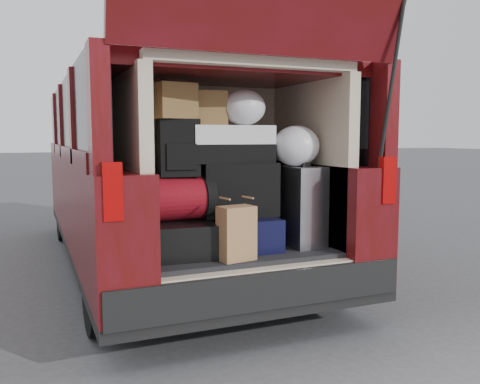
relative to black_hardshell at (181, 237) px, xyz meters
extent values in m
plane|color=#3D3D40|center=(0.37, -0.14, -0.66)|extent=(80.00, 80.00, 0.00)
cylinder|color=black|center=(-0.45, 0.26, -0.34)|extent=(0.24, 0.64, 0.64)
cylinder|color=black|center=(1.19, 0.26, -0.34)|extent=(0.24, 0.64, 0.64)
cylinder|color=black|center=(-0.45, 3.56, -0.34)|extent=(0.24, 0.64, 0.64)
cylinder|color=black|center=(1.19, 3.56, -0.34)|extent=(0.24, 0.64, 0.64)
cube|color=black|center=(0.37, 1.93, -0.40)|extent=(1.90, 4.85, 0.08)
cube|color=#500D07|center=(-0.42, 1.93, 0.04)|extent=(0.33, 4.85, 0.80)
cube|color=#500D07|center=(1.15, 1.93, 0.04)|extent=(0.33, 4.85, 0.80)
cube|color=#500D07|center=(0.37, 1.93, 1.07)|extent=(1.82, 4.46, 0.10)
cube|color=black|center=(-0.51, 1.83, 0.78)|extent=(0.12, 4.25, 0.68)
cube|color=black|center=(1.25, 1.83, 0.78)|extent=(0.12, 4.25, 0.68)
cube|color=black|center=(0.37, -0.43, -0.26)|extent=(1.86, 0.16, 0.22)
cube|color=#990505|center=(-0.49, -0.47, 0.36)|extent=(0.10, 0.06, 0.30)
cube|color=#990505|center=(1.23, -0.47, 0.36)|extent=(0.10, 0.06, 0.30)
cube|color=black|center=(0.37, 0.13, -0.14)|extent=(1.24, 1.05, 0.06)
cube|color=beige|center=(-0.29, 0.13, 0.47)|extent=(0.08, 1.05, 1.15)
cube|color=beige|center=(1.03, 0.13, 0.47)|extent=(0.08, 1.05, 1.15)
cube|color=beige|center=(0.37, 0.69, 0.47)|extent=(1.34, 0.06, 1.15)
cube|color=beige|center=(0.37, 0.13, 1.07)|extent=(1.34, 1.05, 0.06)
cylinder|color=black|center=(1.21, -0.54, 0.99)|extent=(0.02, 0.90, 0.76)
cube|color=black|center=(0.37, 0.13, -0.38)|extent=(1.24, 1.05, 0.55)
cube|color=black|center=(0.00, 0.00, 0.00)|extent=(0.43, 0.56, 0.21)
cube|color=black|center=(0.42, 0.00, 0.00)|extent=(0.42, 0.50, 0.22)
cube|color=silver|center=(0.83, -0.06, 0.17)|extent=(0.25, 0.38, 0.54)
cube|color=#AC7F4D|center=(0.27, -0.29, 0.06)|extent=(0.23, 0.17, 0.33)
cube|color=maroon|center=(-0.01, 0.03, 0.25)|extent=(0.45, 0.31, 0.28)
cube|color=black|center=(0.42, 0.06, 0.29)|extent=(0.53, 0.36, 0.36)
cube|color=black|center=(0.00, 0.03, 0.57)|extent=(0.26, 0.17, 0.36)
cube|color=silver|center=(0.37, 0.07, 0.59)|extent=(0.56, 0.31, 0.25)
cube|color=brown|center=(-0.02, 0.05, 0.86)|extent=(0.27, 0.23, 0.22)
cube|color=brown|center=(0.23, 0.12, 0.82)|extent=(0.23, 0.20, 0.22)
ellipsoid|color=silver|center=(0.46, 0.07, 0.83)|extent=(0.35, 0.33, 0.24)
ellipsoid|color=silver|center=(0.80, -0.05, 0.58)|extent=(0.36, 0.34, 0.28)
camera|label=1|loc=(-0.88, -3.08, 0.65)|focal=38.00mm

